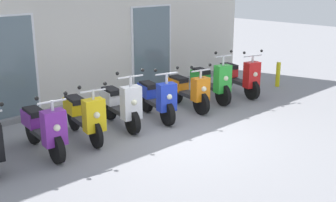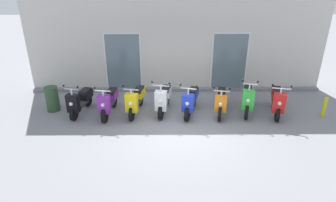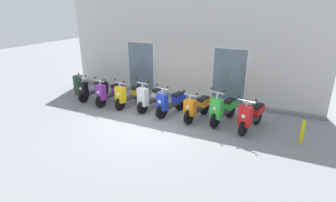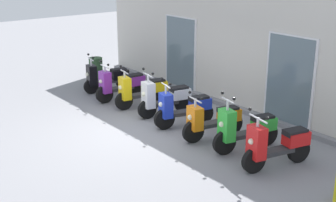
# 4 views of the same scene
# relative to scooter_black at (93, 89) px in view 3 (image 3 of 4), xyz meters

# --- Properties ---
(ground_plane) EXTENTS (40.00, 40.00, 0.00)m
(ground_plane) POSITION_rel_scooter_black_xyz_m (3.30, -1.09, -0.47)
(ground_plane) COLOR gray
(storefront_facade) EXTENTS (11.30, 0.50, 4.18)m
(storefront_facade) POSITION_rel_scooter_black_xyz_m (3.30, 2.10, 1.56)
(storefront_facade) COLOR beige
(storefront_facade) RESTS_ON ground_plane
(scooter_black) EXTENTS (0.67, 1.49, 1.22)m
(scooter_black) POSITION_rel_scooter_black_xyz_m (0.00, 0.00, 0.00)
(scooter_black) COLOR black
(scooter_black) RESTS_ON ground_plane
(scooter_purple) EXTENTS (0.57, 1.63, 1.21)m
(scooter_purple) POSITION_rel_scooter_black_xyz_m (0.98, -0.10, 0.00)
(scooter_purple) COLOR black
(scooter_purple) RESTS_ON ground_plane
(scooter_yellow) EXTENTS (0.65, 1.63, 1.22)m
(scooter_yellow) POSITION_rel_scooter_black_xyz_m (1.88, -0.01, 0.03)
(scooter_yellow) COLOR black
(scooter_yellow) RESTS_ON ground_plane
(scooter_white) EXTENTS (0.68, 1.58, 1.31)m
(scooter_white) POSITION_rel_scooter_black_xyz_m (2.82, 0.06, 0.02)
(scooter_white) COLOR black
(scooter_white) RESTS_ON ground_plane
(scooter_blue) EXTENTS (0.75, 1.56, 1.25)m
(scooter_blue) POSITION_rel_scooter_black_xyz_m (3.73, -0.05, 0.00)
(scooter_blue) COLOR black
(scooter_blue) RESTS_ON ground_plane
(scooter_orange) EXTENTS (0.67, 1.59, 1.16)m
(scooter_orange) POSITION_rel_scooter_black_xyz_m (4.75, -0.03, -0.01)
(scooter_orange) COLOR black
(scooter_orange) RESTS_ON ground_plane
(scooter_green) EXTENTS (0.69, 1.62, 1.35)m
(scooter_green) POSITION_rel_scooter_black_xyz_m (5.66, 0.05, 0.04)
(scooter_green) COLOR black
(scooter_green) RESTS_ON ground_plane
(scooter_red) EXTENTS (0.75, 1.61, 1.27)m
(scooter_red) POSITION_rel_scooter_black_xyz_m (6.62, -0.11, 0.03)
(scooter_red) COLOR black
(scooter_red) RESTS_ON ground_plane
(trash_bin) EXTENTS (0.44, 0.44, 0.86)m
(trash_bin) POSITION_rel_scooter_black_xyz_m (-1.02, 0.23, -0.04)
(trash_bin) COLOR #2D4C2D
(trash_bin) RESTS_ON ground_plane
(curb_bollard) EXTENTS (0.12, 0.12, 0.70)m
(curb_bollard) POSITION_rel_scooter_black_xyz_m (8.14, -0.32, -0.12)
(curb_bollard) COLOR yellow
(curb_bollard) RESTS_ON ground_plane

